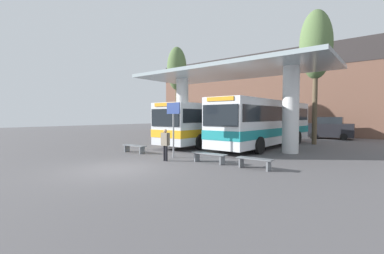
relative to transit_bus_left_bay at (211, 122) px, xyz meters
The scene contains 13 objects.
ground_plane 10.92m from the transit_bus_left_bay, 77.81° to the right, with size 100.00×100.00×0.00m, color #565456.
townhouse_backdrop 14.37m from the transit_bus_left_bay, 80.48° to the left, with size 40.00×0.58×10.04m.
station_canopy 3.73m from the transit_bus_left_bay, 28.53° to the right, with size 13.49×6.00×5.43m.
transit_bus_left_bay is the anchor object (origin of this frame).
transit_bus_center_bay 4.22m from the transit_bus_left_bay, 12.90° to the left, with size 2.99×12.16×3.30m.
waiting_bench_near_pillar 8.42m from the transit_bus_left_bay, 57.08° to the right, with size 1.81×0.44×0.46m.
waiting_bench_mid_platform 7.18m from the transit_bus_left_bay, 97.85° to the right, with size 1.76×0.44×0.46m.
waiting_bench_far_platform 9.85m from the transit_bus_left_bay, 45.65° to the right, with size 1.53×0.44×0.46m.
info_sign_platform 7.17m from the transit_bus_left_bay, 72.79° to the right, with size 0.90×0.09×2.94m.
pedestrian_waiting 8.29m from the transit_bus_left_bay, 72.30° to the right, with size 0.58×0.24×1.58m.
poplar_tree_behind_left 10.06m from the transit_bus_left_bay, 36.73° to the left, with size 2.43×2.43×10.48m.
poplar_tree_behind_right 10.42m from the transit_bus_left_bay, 149.44° to the left, with size 2.16×2.16×9.86m.
parked_car_street 12.78m from the transit_bus_left_bay, 59.37° to the left, with size 4.31×2.30×2.15m.
Camera 1 is at (9.04, -6.47, 2.21)m, focal length 24.00 mm.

